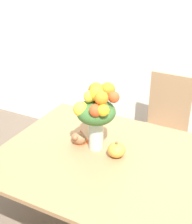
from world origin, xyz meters
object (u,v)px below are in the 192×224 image
(pumpkin, at_px, (116,150))
(turkey_figurine, at_px, (80,137))
(flower_vase, at_px, (96,111))
(dining_chair_near_window, at_px, (163,128))

(pumpkin, relative_size, turkey_figurine, 0.79)
(flower_vase, relative_size, pumpkin, 3.88)
(turkey_figurine, relative_size, dining_chair_near_window, 0.16)
(turkey_figurine, height_order, dining_chair_near_window, dining_chair_near_window)
(turkey_figurine, bearing_deg, pumpkin, -7.21)
(flower_vase, xyz_separation_m, turkey_figurine, (-0.14, 0.01, -0.25))
(flower_vase, xyz_separation_m, pumpkin, (0.17, -0.03, -0.25))
(flower_vase, xyz_separation_m, dining_chair_near_window, (0.26, 0.87, -0.51))
(flower_vase, height_order, turkey_figurine, flower_vase)
(flower_vase, bearing_deg, pumpkin, -9.78)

